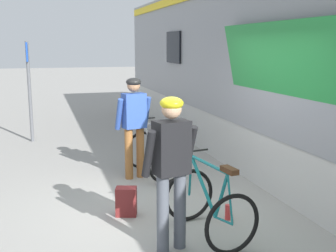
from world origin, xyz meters
TOP-DOWN VIEW (x-y plane):
  - ground_plane at (0.00, 0.00)m, footprint 80.00×80.00m
  - train_car at (3.24, 1.66)m, footprint 3.21×16.46m
  - cyclist_near_in_blue at (-0.11, 1.58)m, footprint 0.65×0.39m
  - cyclist_far_in_dark at (-0.28, -1.14)m, footprint 0.65×0.39m
  - bicycle_near_silver at (0.25, 1.60)m, footprint 0.89×1.18m
  - bicycle_far_teal at (0.26, -0.95)m, footprint 0.86×1.16m
  - backpack_on_platform at (-0.58, -0.03)m, footprint 0.32×0.26m
  - water_bottle_near_the_bikes at (0.69, -0.56)m, footprint 0.07×0.07m
  - platform_sign_post at (-1.88, 5.11)m, footprint 0.08×0.70m

SIDE VIEW (x-z plane):
  - ground_plane at x=0.00m, z-range 0.00..0.00m
  - water_bottle_near_the_bikes at x=0.69m, z-range 0.00..0.21m
  - backpack_on_platform at x=-0.58m, z-range 0.00..0.40m
  - bicycle_near_silver at x=0.25m, z-range -0.09..0.89m
  - bicycle_far_teal at x=0.26m, z-range -0.09..0.89m
  - cyclist_near_in_blue at x=-0.11m, z-range 0.17..1.94m
  - cyclist_far_in_dark at x=-0.28m, z-range 0.17..1.94m
  - platform_sign_post at x=-1.88m, z-range 0.42..2.82m
  - train_car at x=3.24m, z-range 0.03..3.91m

